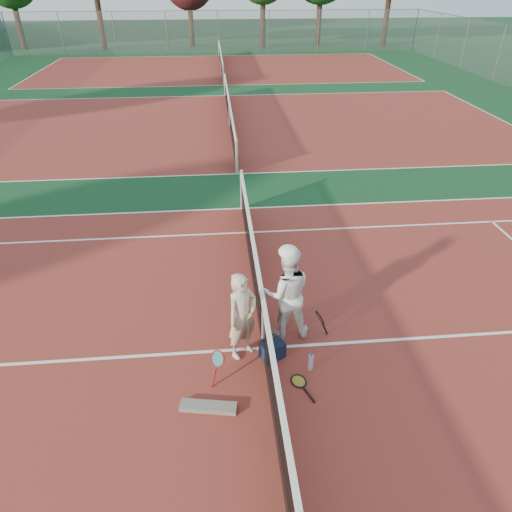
# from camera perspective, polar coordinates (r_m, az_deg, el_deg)

# --- Properties ---
(ground) EXTENTS (130.00, 130.00, 0.00)m
(ground) POSITION_cam_1_polar(r_m,az_deg,el_deg) (8.00, 0.88, -11.46)
(ground) COLOR #0F391D
(ground) RESTS_ON ground
(court_main) EXTENTS (23.77, 10.97, 0.01)m
(court_main) POSITION_cam_1_polar(r_m,az_deg,el_deg) (7.99, 0.88, -11.45)
(court_main) COLOR maroon
(court_main) RESTS_ON ground
(court_far_a) EXTENTS (23.77, 10.97, 0.01)m
(court_far_a) POSITION_cam_1_polar(r_m,az_deg,el_deg) (20.05, -3.30, 16.00)
(court_far_a) COLOR maroon
(court_far_a) RESTS_ON ground
(court_far_b) EXTENTS (23.77, 10.97, 0.01)m
(court_far_b) POSITION_cam_1_polar(r_m,az_deg,el_deg) (33.24, -4.36, 22.35)
(court_far_b) COLOR maroon
(court_far_b) RESTS_ON ground
(net_main) EXTENTS (0.10, 10.98, 1.02)m
(net_main) POSITION_cam_1_polar(r_m,az_deg,el_deg) (7.66, 0.91, -8.69)
(net_main) COLOR black
(net_main) RESTS_ON ground
(net_far_a) EXTENTS (0.10, 10.98, 1.02)m
(net_far_a) POSITION_cam_1_polar(r_m,az_deg,el_deg) (19.92, -3.34, 17.40)
(net_far_a) COLOR black
(net_far_a) RESTS_ON ground
(net_far_b) EXTENTS (0.10, 10.98, 1.02)m
(net_far_b) POSITION_cam_1_polar(r_m,az_deg,el_deg) (33.16, -4.40, 23.22)
(net_far_b) COLOR black
(net_far_b) RESTS_ON ground
(fence_back) EXTENTS (32.00, 0.06, 3.00)m
(fence_back) POSITION_cam_1_polar(r_m,az_deg,el_deg) (39.98, -4.75, 26.12)
(fence_back) COLOR slate
(fence_back) RESTS_ON ground
(player_a) EXTENTS (0.68, 0.65, 1.58)m
(player_a) POSITION_cam_1_polar(r_m,az_deg,el_deg) (7.40, -1.73, -7.55)
(player_a) COLOR beige
(player_a) RESTS_ON ground
(player_b) EXTENTS (0.84, 0.66, 1.74)m
(player_b) POSITION_cam_1_polar(r_m,az_deg,el_deg) (7.77, 3.85, -4.68)
(player_b) COLOR white
(player_b) RESTS_ON ground
(racket_red) EXTENTS (0.38, 0.38, 0.56)m
(racket_red) POSITION_cam_1_polar(r_m,az_deg,el_deg) (7.33, -4.77, -13.57)
(racket_red) COLOR maroon
(racket_red) RESTS_ON ground
(racket_black_held) EXTENTS (0.33, 0.33, 0.56)m
(racket_black_held) POSITION_cam_1_polar(r_m,az_deg,el_deg) (8.10, 7.90, -8.48)
(racket_black_held) COLOR black
(racket_black_held) RESTS_ON ground
(racket_spare) EXTENTS (0.47, 0.66, 0.03)m
(racket_spare) POSITION_cam_1_polar(r_m,az_deg,el_deg) (7.48, 5.34, -15.31)
(racket_spare) COLOR black
(racket_spare) RESTS_ON ground
(sports_bag_navy) EXTENTS (0.46, 0.42, 0.30)m
(sports_bag_navy) POSITION_cam_1_polar(r_m,az_deg,el_deg) (7.74, 2.07, -11.74)
(sports_bag_navy) COLOR black
(sports_bag_navy) RESTS_ON ground
(sports_bag_purple) EXTENTS (0.36, 0.33, 0.24)m
(sports_bag_purple) POSITION_cam_1_polar(r_m,az_deg,el_deg) (7.83, 1.64, -11.41)
(sports_bag_purple) COLOR #270F2A
(sports_bag_purple) RESTS_ON ground
(net_cover_canvas) EXTENTS (0.86, 0.34, 0.09)m
(net_cover_canvas) POSITION_cam_1_polar(r_m,az_deg,el_deg) (7.12, -5.98, -18.25)
(net_cover_canvas) COLOR #67625D
(net_cover_canvas) RESTS_ON ground
(water_bottle) EXTENTS (0.09, 0.09, 0.30)m
(water_bottle) POSITION_cam_1_polar(r_m,az_deg,el_deg) (7.60, 6.86, -13.07)
(water_bottle) COLOR #C9E7FE
(water_bottle) RESTS_ON ground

